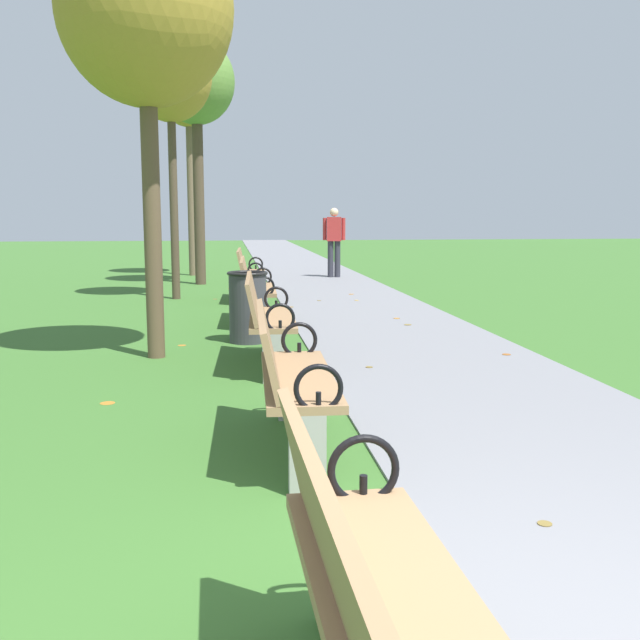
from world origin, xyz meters
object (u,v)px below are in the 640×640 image
(tree_2, at_px, (170,78))
(park_bench_1, at_px, (380,609))
(park_bench_2, at_px, (290,377))
(trash_bin, at_px, (248,307))
(tree_1, at_px, (145,11))
(pedestrian_walking, at_px, (334,239))
(park_bench_5, at_px, (249,273))
(tree_4, at_px, (189,94))
(park_bench_4, at_px, (255,289))
(park_bench_3, at_px, (267,318))
(tree_3, at_px, (196,86))

(tree_2, bearing_deg, park_bench_1, -83.62)
(park_bench_2, height_order, trash_bin, park_bench_2)
(tree_1, relative_size, pedestrian_walking, 2.78)
(park_bench_2, distance_m, park_bench_5, 8.24)
(park_bench_5, xyz_separation_m, tree_4, (-1.22, 5.56, 3.84))
(park_bench_2, bearing_deg, pedestrian_walking, 80.44)
(park_bench_2, bearing_deg, park_bench_5, 90.00)
(park_bench_4, bearing_deg, park_bench_5, 90.00)
(park_bench_1, bearing_deg, park_bench_5, 90.00)
(park_bench_5, xyz_separation_m, tree_2, (-1.29, 0.49, 3.33))
(pedestrian_walking, bearing_deg, tree_4, 160.97)
(park_bench_1, distance_m, tree_2, 12.08)
(trash_bin, bearing_deg, park_bench_2, -87.94)
(tree_2, distance_m, tree_4, 5.09)
(park_bench_5, height_order, tree_4, tree_4)
(pedestrian_walking, bearing_deg, park_bench_2, -99.56)
(trash_bin, bearing_deg, park_bench_3, -84.02)
(park_bench_2, xyz_separation_m, tree_4, (-1.22, 13.80, 3.84))
(park_bench_3, relative_size, tree_2, 0.35)
(park_bench_2, xyz_separation_m, trash_bin, (-0.15, 4.09, -0.06))
(tree_1, bearing_deg, park_bench_5, 77.02)
(park_bench_1, bearing_deg, tree_1, 100.65)
(park_bench_4, bearing_deg, tree_2, 112.12)
(tree_3, bearing_deg, park_bench_1, -86.20)
(park_bench_2, height_order, tree_4, tree_4)
(tree_2, bearing_deg, tree_3, 82.81)
(park_bench_4, distance_m, pedestrian_walking, 7.41)
(tree_3, bearing_deg, tree_2, -97.19)
(park_bench_1, height_order, park_bench_3, same)
(park_bench_2, xyz_separation_m, pedestrian_walking, (2.13, 12.65, 0.44))
(park_bench_2, height_order, pedestrian_walking, pedestrian_walking)
(park_bench_4, distance_m, tree_2, 4.78)
(park_bench_2, height_order, tree_3, tree_3)
(park_bench_5, bearing_deg, pedestrian_walking, 64.18)
(park_bench_2, xyz_separation_m, tree_3, (-0.95, 11.45, 3.65))
(park_bench_3, height_order, pedestrian_walking, pedestrian_walking)
(park_bench_1, distance_m, tree_3, 14.74)
(park_bench_1, xyz_separation_m, tree_3, (-0.95, 14.25, 3.65))
(tree_1, bearing_deg, trash_bin, 39.10)
(park_bench_2, relative_size, pedestrian_walking, 1.00)
(tree_4, bearing_deg, park_bench_2, -84.97)
(park_bench_2, bearing_deg, tree_4, 95.03)
(park_bench_5, distance_m, tree_4, 6.86)
(tree_1, height_order, pedestrian_walking, tree_1)
(tree_4, bearing_deg, park_bench_3, -83.76)
(park_bench_2, height_order, tree_1, tree_1)
(park_bench_2, xyz_separation_m, park_bench_4, (0.00, 5.56, 0.00))
(tree_4, distance_m, pedestrian_walking, 4.91)
(park_bench_4, bearing_deg, tree_1, -116.63)
(park_bench_3, distance_m, tree_2, 7.03)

